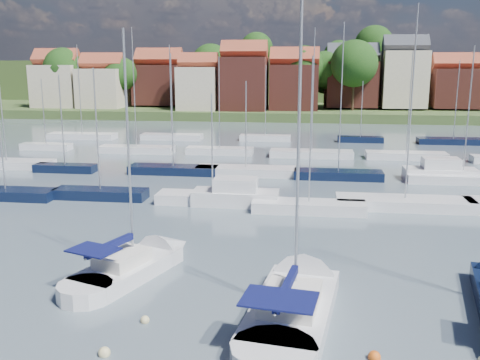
# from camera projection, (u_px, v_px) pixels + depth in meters

# --- Properties ---
(ground) EXTENTS (260.00, 260.00, 0.00)m
(ground) POSITION_uv_depth(u_px,v_px,m) (304.00, 162.00, 62.51)
(ground) COLOR #4A5965
(ground) RESTS_ON ground
(sailboat_left) EXTENTS (6.12, 10.75, 14.24)m
(sailboat_left) POSITION_uv_depth(u_px,v_px,m) (141.00, 263.00, 30.04)
(sailboat_left) COLOR silver
(sailboat_left) RESTS_ON ground
(sailboat_centre) EXTENTS (5.20, 13.33, 17.56)m
(sailboat_centre) POSITION_uv_depth(u_px,v_px,m) (299.00, 295.00, 25.99)
(sailboat_centre) COLOR silver
(sailboat_centre) RESTS_ON ground
(buoy_b) EXTENTS (0.49, 0.49, 0.49)m
(buoy_b) POSITION_uv_depth(u_px,v_px,m) (104.00, 355.00, 21.28)
(buoy_b) COLOR beige
(buoy_b) RESTS_ON ground
(buoy_c) EXTENTS (0.41, 0.41, 0.41)m
(buoy_c) POSITION_uv_depth(u_px,v_px,m) (145.00, 322.00, 23.98)
(buoy_c) COLOR beige
(buoy_c) RESTS_ON ground
(buoy_d) EXTENTS (0.49, 0.49, 0.49)m
(buoy_d) POSITION_uv_depth(u_px,v_px,m) (374.00, 359.00, 20.99)
(buoy_d) COLOR #D85914
(buoy_d) RESTS_ON ground
(buoy_e) EXTENTS (0.49, 0.49, 0.49)m
(buoy_e) POSITION_uv_depth(u_px,v_px,m) (319.00, 274.00, 29.49)
(buoy_e) COLOR beige
(buoy_e) RESTS_ON ground
(marina_field) EXTENTS (79.62, 41.41, 15.93)m
(marina_field) POSITION_uv_depth(u_px,v_px,m) (322.00, 167.00, 57.47)
(marina_field) COLOR silver
(marina_field) RESTS_ON ground
(far_shore_town) EXTENTS (212.46, 90.00, 22.27)m
(far_shore_town) POSITION_uv_depth(u_px,v_px,m) (317.00, 87.00, 150.96)
(far_shore_town) COLOR #3C5128
(far_shore_town) RESTS_ON ground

